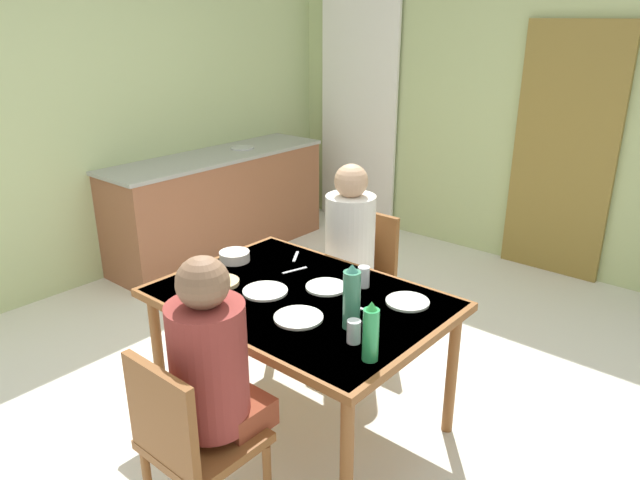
# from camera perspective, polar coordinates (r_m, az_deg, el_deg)

# --- Properties ---
(ground_plane) EXTENTS (7.26, 7.26, 0.00)m
(ground_plane) POSITION_cam_1_polar(r_m,az_deg,el_deg) (3.51, -3.53, -14.38)
(ground_plane) COLOR silver
(wall_back) EXTENTS (4.73, 0.10, 2.80)m
(wall_back) POSITION_cam_1_polar(r_m,az_deg,el_deg) (5.27, 18.19, 13.09)
(wall_back) COLOR #B6C686
(wall_back) RESTS_ON ground_plane
(wall_left) EXTENTS (0.10, 4.19, 2.80)m
(wall_left) POSITION_cam_1_polar(r_m,az_deg,el_deg) (5.11, -17.25, 12.98)
(wall_left) COLOR #B8C98B
(wall_left) RESTS_ON ground_plane
(door_wooden) EXTENTS (0.80, 0.05, 2.00)m
(door_wooden) POSITION_cam_1_polar(r_m,az_deg,el_deg) (5.09, 22.45, 7.74)
(door_wooden) COLOR olive
(door_wooden) RESTS_ON ground_plane
(curtain_panel) EXTENTS (0.90, 0.03, 2.35)m
(curtain_panel) POSITION_cam_1_polar(r_m,az_deg,el_deg) (5.97, 3.70, 12.68)
(curtain_panel) COLOR white
(curtain_panel) RESTS_ON ground_plane
(kitchen_counter) EXTENTS (0.61, 2.09, 0.91)m
(kitchen_counter) POSITION_cam_1_polar(r_m,az_deg,el_deg) (5.34, -9.74, 3.46)
(kitchen_counter) COLOR #92563A
(kitchen_counter) RESTS_ON ground_plane
(dining_table) EXTENTS (1.40, 1.00, 0.73)m
(dining_table) POSITION_cam_1_polar(r_m,az_deg,el_deg) (2.94, -1.91, -6.56)
(dining_table) COLOR brown
(dining_table) RESTS_ON ground_plane
(chair_near_diner) EXTENTS (0.40, 0.40, 0.87)m
(chair_near_diner) POSITION_cam_1_polar(r_m,az_deg,el_deg) (2.44, -12.54, -18.34)
(chair_near_diner) COLOR brown
(chair_near_diner) RESTS_ON ground_plane
(chair_far_diner) EXTENTS (0.40, 0.40, 0.87)m
(chair_far_diner) POSITION_cam_1_polar(r_m,az_deg,el_deg) (3.76, 3.99, -3.11)
(chair_far_diner) COLOR brown
(chair_far_diner) RESTS_ON ground_plane
(person_near_diner) EXTENTS (0.30, 0.37, 0.77)m
(person_near_diner) POSITION_cam_1_polar(r_m,az_deg,el_deg) (2.34, -10.41, -11.47)
(person_near_diner) COLOR brown
(person_near_diner) RESTS_ON ground_plane
(person_far_diner) EXTENTS (0.30, 0.37, 0.77)m
(person_far_diner) POSITION_cam_1_polar(r_m,az_deg,el_deg) (3.55, 2.79, 0.39)
(person_far_diner) COLOR white
(person_far_diner) RESTS_ON ground_plane
(water_bottle_green_near) EXTENTS (0.07, 0.07, 0.26)m
(water_bottle_green_near) POSITION_cam_1_polar(r_m,az_deg,el_deg) (2.36, 4.92, -8.92)
(water_bottle_green_near) COLOR green
(water_bottle_green_near) RESTS_ON dining_table
(water_bottle_green_far) EXTENTS (0.08, 0.08, 0.30)m
(water_bottle_green_far) POSITION_cam_1_polar(r_m,az_deg,el_deg) (2.58, 3.07, -5.61)
(water_bottle_green_far) COLOR #3D8665
(water_bottle_green_far) RESTS_ON dining_table
(serving_bowl_center) EXTENTS (0.17, 0.17, 0.05)m
(serving_bowl_center) POSITION_cam_1_polar(r_m,az_deg,el_deg) (3.34, -8.25, -1.57)
(serving_bowl_center) COLOR silver
(serving_bowl_center) RESTS_ON dining_table
(dinner_plate_near_left) EXTENTS (0.23, 0.23, 0.01)m
(dinner_plate_near_left) POSITION_cam_1_polar(r_m,az_deg,el_deg) (2.70, -2.09, -7.48)
(dinner_plate_near_left) COLOR white
(dinner_plate_near_left) RESTS_ON dining_table
(dinner_plate_near_right) EXTENTS (0.23, 0.23, 0.01)m
(dinner_plate_near_right) POSITION_cam_1_polar(r_m,az_deg,el_deg) (2.96, -5.31, -4.93)
(dinner_plate_near_right) COLOR white
(dinner_plate_near_right) RESTS_ON dining_table
(dinner_plate_far_center) EXTENTS (0.21, 0.21, 0.01)m
(dinner_plate_far_center) POSITION_cam_1_polar(r_m,az_deg,el_deg) (2.99, 0.61, -4.55)
(dinner_plate_far_center) COLOR white
(dinner_plate_far_center) RESTS_ON dining_table
(dinner_plate_far_side) EXTENTS (0.21, 0.21, 0.01)m
(dinner_plate_far_side) POSITION_cam_1_polar(r_m,az_deg,el_deg) (2.87, 8.44, -5.91)
(dinner_plate_far_side) COLOR white
(dinner_plate_far_side) RESTS_ON dining_table
(drinking_glass_by_near_diner) EXTENTS (0.06, 0.06, 0.10)m
(drinking_glass_by_near_diner) POSITION_cam_1_polar(r_m,az_deg,el_deg) (2.51, 3.28, -8.81)
(drinking_glass_by_near_diner) COLOR silver
(drinking_glass_by_near_diner) RESTS_ON dining_table
(drinking_glass_by_far_diner) EXTENTS (0.06, 0.06, 0.11)m
(drinking_glass_by_far_diner) POSITION_cam_1_polar(r_m,az_deg,el_deg) (2.99, 4.23, -3.56)
(drinking_glass_by_far_diner) COLOR silver
(drinking_glass_by_far_diner) RESTS_ON dining_table
(bread_plate_sliced) EXTENTS (0.19, 0.19, 0.02)m
(bread_plate_sliced) POSITION_cam_1_polar(r_m,az_deg,el_deg) (3.07, -9.56, -4.05)
(bread_plate_sliced) COLOR #DBB77A
(bread_plate_sliced) RESTS_ON dining_table
(cutlery_knife_near) EXTENTS (0.10, 0.13, 0.00)m
(cutlery_knife_near) POSITION_cam_1_polar(r_m,az_deg,el_deg) (3.37, -2.36, -1.60)
(cutlery_knife_near) COLOR silver
(cutlery_knife_near) RESTS_ON dining_table
(cutlery_fork_near) EXTENTS (0.06, 0.15, 0.00)m
(cutlery_fork_near) POSITION_cam_1_polar(r_m,az_deg,el_deg) (3.19, -2.45, -2.93)
(cutlery_fork_near) COLOR silver
(cutlery_fork_near) RESTS_ON dining_table
(cutlery_knife_far) EXTENTS (0.15, 0.04, 0.00)m
(cutlery_knife_far) POSITION_cam_1_polar(r_m,az_deg,el_deg) (2.79, 4.15, -6.66)
(cutlery_knife_far) COLOR silver
(cutlery_knife_far) RESTS_ON dining_table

